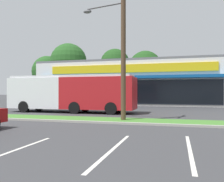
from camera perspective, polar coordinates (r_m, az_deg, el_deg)
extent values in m
cube|color=#427A2D|center=(15.52, -6.54, -6.71)|extent=(56.00, 2.20, 0.12)
cube|color=#99968C|center=(14.41, -8.38, -7.22)|extent=(56.00, 0.24, 0.12)
cube|color=silver|center=(7.95, -23.90, -13.43)|extent=(0.12, 4.80, 0.01)
cube|color=silver|center=(7.75, 0.10, -13.79)|extent=(0.12, 4.80, 0.01)
cube|color=silver|center=(8.05, 18.09, -13.26)|extent=(0.12, 4.80, 0.01)
cube|color=silver|center=(36.61, 5.61, 1.60)|extent=(27.18, 11.30, 5.91)
cube|color=black|center=(31.00, 3.81, -0.27)|extent=(22.83, 0.08, 3.07)
cube|color=#0F4C8C|center=(30.41, 3.56, 3.29)|extent=(25.55, 1.40, 0.35)
cube|color=gold|center=(31.11, 3.79, 5.40)|extent=(21.75, 0.16, 1.06)
cube|color=slate|center=(36.83, 5.61, 6.43)|extent=(27.18, 11.30, 0.30)
cylinder|color=#473323|center=(53.77, -15.13, -0.11)|extent=(0.44, 0.44, 3.76)
sphere|color=#23511E|center=(53.95, -15.13, 4.55)|extent=(6.69, 6.69, 6.69)
cylinder|color=#473323|center=(47.32, -10.33, 0.67)|extent=(0.44, 0.44, 5.04)
sphere|color=#23511E|center=(47.68, -10.33, 6.91)|extent=(7.09, 7.09, 7.09)
cylinder|color=#473323|center=(46.19, 0.71, 0.78)|extent=(0.44, 0.44, 5.18)
sphere|color=#1E4719|center=(46.50, 0.71, 6.59)|extent=(5.66, 5.66, 5.66)
cylinder|color=#473323|center=(46.89, 7.93, 0.17)|extent=(0.44, 0.44, 4.20)
sphere|color=#1E4719|center=(47.13, 7.93, 5.64)|extent=(6.39, 6.39, 6.39)
cylinder|color=#4C3826|center=(14.91, 2.72, 12.30)|extent=(0.30, 0.30, 10.09)
cylinder|color=#59595B|center=(16.09, -1.76, 19.59)|extent=(2.57, 0.63, 0.10)
ellipsoid|color=#59595B|center=(16.68, -5.88, 18.32)|extent=(0.56, 0.32, 0.24)
cube|color=#AD191E|center=(20.48, -3.20, -0.53)|extent=(6.27, 2.56, 2.70)
cube|color=silver|center=(22.94, -16.82, -0.48)|extent=(5.13, 2.56, 2.70)
cube|color=silver|center=(21.48, -9.71, 3.36)|extent=(10.95, 2.32, 0.20)
cube|color=black|center=(22.63, -8.31, 0.74)|extent=(10.49, 0.08, 1.19)
cube|color=black|center=(24.42, -21.98, 0.30)|extent=(0.06, 2.17, 1.51)
cylinder|color=black|center=(22.48, -20.27, -3.55)|extent=(1.00, 0.30, 1.00)
cylinder|color=black|center=(24.42, -17.05, -3.28)|extent=(1.00, 0.30, 1.00)
cylinder|color=black|center=(20.06, -8.92, -3.97)|extent=(1.00, 0.30, 1.00)
cylinder|color=black|center=(22.21, -6.42, -3.60)|extent=(1.00, 0.30, 1.00)
cylinder|color=black|center=(18.99, -0.24, -4.18)|extent=(1.00, 0.30, 1.00)
cylinder|color=black|center=(21.25, 1.46, -3.75)|extent=(1.00, 0.30, 1.00)
cube|color=#515459|center=(30.70, -16.79, -2.35)|extent=(4.28, 1.84, 0.67)
cube|color=black|center=(30.80, -17.12, -1.25)|extent=(1.93, 1.62, 0.50)
cylinder|color=black|center=(30.79, -13.83, -2.97)|extent=(0.64, 0.22, 0.64)
cylinder|color=black|center=(29.28, -15.50, -3.12)|extent=(0.64, 0.22, 0.64)
cylinder|color=black|center=(32.17, -17.96, -2.85)|extent=(0.64, 0.22, 0.64)
cylinder|color=black|center=(30.73, -19.75, -2.97)|extent=(0.64, 0.22, 0.64)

